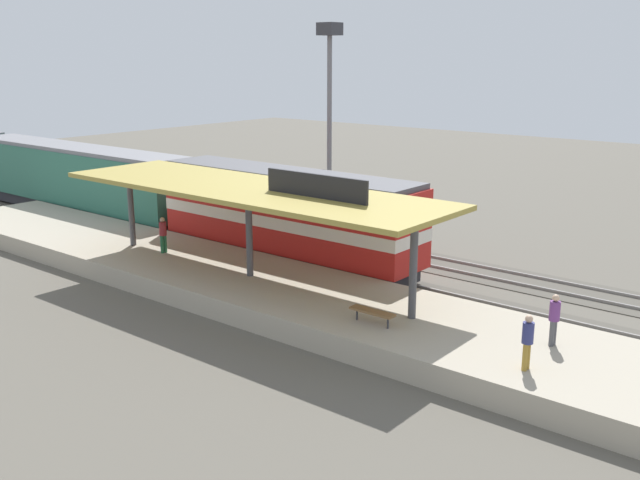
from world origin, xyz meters
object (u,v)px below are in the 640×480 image
at_px(locomotive, 287,216).
at_px(person_walking, 163,233).
at_px(person_waiting, 554,317).
at_px(person_boarding, 528,339).
at_px(light_mast, 330,82).
at_px(platform_bench, 372,312).
at_px(freight_car, 287,200).
at_px(passenger_carriage_front, 75,179).

height_order(locomotive, person_walking, locomotive).
height_order(person_waiting, person_boarding, same).
bearing_deg(person_waiting, person_boarding, -177.23).
distance_m(light_mast, person_boarding, 24.10).
xyz_separation_m(platform_bench, light_mast, (13.80, 12.85, 7.05)).
distance_m(person_walking, person_boarding, 18.72).
bearing_deg(person_waiting, light_mast, 57.64).
distance_m(light_mast, person_walking, 13.99).
bearing_deg(light_mast, freight_car, 171.48).
distance_m(platform_bench, freight_car, 17.04).
bearing_deg(freight_car, locomotive, -138.69).
distance_m(passenger_carriage_front, person_waiting, 33.07).
height_order(passenger_carriage_front, light_mast, light_mast).
xyz_separation_m(person_waiting, person_boarding, (-2.31, -0.11, 0.00)).
height_order(light_mast, person_waiting, light_mast).
height_order(passenger_carriage_front, person_walking, passenger_carriage_front).
height_order(light_mast, person_boarding, light_mast).
xyz_separation_m(platform_bench, passenger_carriage_front, (6.00, 27.28, 0.97)).
distance_m(passenger_carriage_front, person_walking, 15.02).
distance_m(locomotive, person_walking, 5.90).
bearing_deg(person_waiting, passenger_carriage_front, 83.29).
bearing_deg(person_walking, person_waiting, -87.85).
height_order(light_mast, person_walking, light_mast).
relative_size(passenger_carriage_front, person_waiting, 11.70).
xyz_separation_m(freight_car, light_mast, (3.20, -0.48, 6.43)).
relative_size(person_waiting, person_walking, 1.00).
xyz_separation_m(light_mast, person_walking, (-12.36, 0.13, -6.54)).
bearing_deg(light_mast, person_walking, 179.39).
distance_m(platform_bench, passenger_carriage_front, 27.95).
bearing_deg(platform_bench, person_walking, 83.67).
distance_m(locomotive, person_boarding, 16.19).
relative_size(platform_bench, locomotive, 0.12).
distance_m(locomotive, light_mast, 10.46).
distance_m(freight_car, person_waiting, 20.70).
height_order(freight_car, person_boarding, freight_car).
bearing_deg(person_walking, person_boarding, -94.94).
bearing_deg(person_walking, light_mast, -0.61).
bearing_deg(person_waiting, freight_car, 65.86).
relative_size(light_mast, person_waiting, 6.84).
height_order(freight_car, person_walking, freight_car).
bearing_deg(freight_car, person_boarding, -119.55).
bearing_deg(locomotive, person_walking, 140.99).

